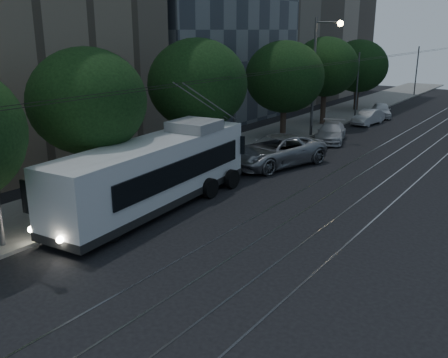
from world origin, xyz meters
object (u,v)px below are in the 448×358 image
car_white_b (331,132)px  streetlamp_far (319,66)px  trolleybus (157,172)px  car_white_d (381,110)px  car_white_c (368,117)px  pickup_silver (276,151)px  car_white_a (302,148)px

car_white_b → streetlamp_far: streetlamp_far is taller
trolleybus → streetlamp_far: (-0.70, 18.59, 3.67)m
trolleybus → car_white_d: (0.46, 30.51, -1.02)m
car_white_b → car_white_c: car_white_b is taller
pickup_silver → car_white_d: pickup_silver is taller
pickup_silver → car_white_c: (-0.14, 16.64, -0.28)m
pickup_silver → car_white_c: pickup_silver is taller
trolleybus → streetlamp_far: streetlamp_far is taller
car_white_b → car_white_a: bearing=-102.7°
pickup_silver → streetlamp_far: streetlamp_far is taller
car_white_a → car_white_c: 14.12m
car_white_b → car_white_d: (-0.38, 12.62, -0.02)m
car_white_a → car_white_c: size_ratio=1.02×
pickup_silver → car_white_b: (0.00, 8.31, -0.23)m
streetlamp_far → car_white_b: bearing=-24.1°
pickup_silver → car_white_b: pickup_silver is taller
trolleybus → car_white_c: trolleybus is taller
car_white_a → streetlamp_far: size_ratio=0.45×
trolleybus → pickup_silver: size_ratio=1.87×
car_white_d → streetlamp_far: streetlamp_far is taller
car_white_b → trolleybus: bearing=-110.3°
pickup_silver → streetlamp_far: 10.16m
car_white_d → streetlamp_far: 12.87m
trolleybus → car_white_d: bearing=84.3°
car_white_a → streetlamp_far: (-2.05, 6.46, 4.70)m
car_white_a → streetlamp_far: streetlamp_far is taller
car_white_c → car_white_d: car_white_d is taller
pickup_silver → car_white_d: size_ratio=1.67×
pickup_silver → car_white_c: bearing=107.1°
car_white_c → car_white_b: bearing=-82.4°
trolleybus → car_white_a: size_ratio=3.15×
car_white_c → streetlamp_far: bearing=-93.8°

